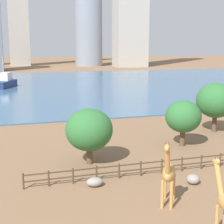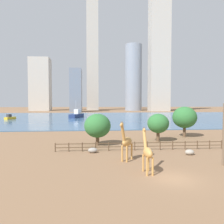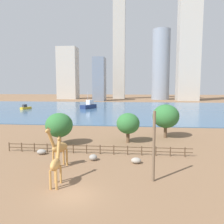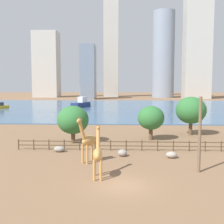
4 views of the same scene
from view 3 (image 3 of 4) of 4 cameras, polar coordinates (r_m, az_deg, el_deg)
ground_plane at (r=97.98m, az=2.92°, el=0.95°), size 400.00×400.00×0.00m
harbor_water at (r=94.99m, az=2.82°, el=0.84°), size 180.00×86.00×0.20m
giraffe_tall at (r=21.75m, az=-14.46°, el=-12.96°), size 0.90×2.83×4.57m
giraffe_companion at (r=26.41m, az=-13.74°, el=-9.04°), size 2.14×2.91×4.98m
utility_pole at (r=21.97m, az=10.86°, el=-8.88°), size 0.28×0.28×7.03m
boulder_near_fence at (r=28.58m, az=-4.94°, el=-11.72°), size 1.04×1.03×0.77m
boulder_by_pole at (r=27.57m, az=6.31°, el=-12.47°), size 1.22×0.96×0.72m
boulder_small at (r=32.42m, az=-17.92°, el=-9.86°), size 1.31×0.95×0.72m
enclosure_fence at (r=31.09m, az=-4.43°, el=-9.50°), size 26.12×0.14×1.30m
tree_left_large at (r=36.20m, az=-13.64°, el=-3.36°), size 4.35×4.35×5.22m
tree_center_broad at (r=41.39m, az=13.87°, el=-1.10°), size 4.84×4.84×6.20m
tree_right_tall at (r=36.79m, az=4.21°, el=-3.02°), size 3.88×3.88×5.03m
boat_ferry at (r=99.02m, az=-21.66°, el=1.09°), size 3.36×4.99×2.07m
boat_sailboat at (r=96.17m, az=-6.10°, el=1.69°), size 6.14×8.86×7.52m
skyline_tower_needle at (r=186.31m, az=-11.44°, el=9.86°), size 15.70×12.92×41.94m
skyline_block_central at (r=156.19m, az=-3.31°, el=8.50°), size 8.05×12.73×30.16m
skyline_tower_glass at (r=189.86m, az=1.88°, el=17.64°), size 9.83×9.17×92.69m
skyline_block_left at (r=172.81m, az=19.62°, el=21.19°), size 14.90×11.18×108.93m
skyline_block_right at (r=176.30m, az=12.63°, el=11.88°), size 13.56×13.56×53.28m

